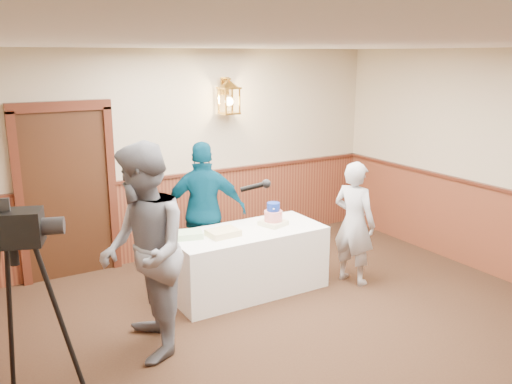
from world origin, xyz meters
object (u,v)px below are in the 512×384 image
tv_camera_rig (23,334)px  sheet_cake_yellow (223,233)px  assistant_p (205,212)px  tiered_cake (273,216)px  baker (354,223)px  display_table (247,261)px  sheet_cake_green (189,235)px  interviewer (143,252)px

tv_camera_rig → sheet_cake_yellow: bearing=47.7°
assistant_p → tiered_cake: bearing=160.2°
baker → assistant_p: bearing=38.9°
sheet_cake_yellow → tv_camera_rig: (-2.26, -1.23, -0.03)m
display_table → sheet_cake_green: (-0.68, 0.11, 0.41)m
tv_camera_rig → sheet_cake_green: bearing=54.9°
display_table → sheet_cake_yellow: sheet_cake_yellow is taller
tiered_cake → sheet_cake_yellow: (-0.69, -0.04, -0.07)m
assistant_p → tv_camera_rig: assistant_p is taller
sheet_cake_green → baker: 2.00m
display_table → assistant_p: 0.81m
tiered_cake → sheet_cake_yellow: size_ratio=0.99×
tiered_cake → tv_camera_rig: bearing=-156.7°
tiered_cake → sheet_cake_green: 1.05m
interviewer → baker: bearing=107.6°
assistant_p → interviewer: bearing=70.0°
display_table → tv_camera_rig: (-2.59, -1.26, 0.38)m
display_table → sheet_cake_green: sheet_cake_green is taller
tiered_cake → interviewer: 1.99m
sheet_cake_green → interviewer: (-0.80, -0.83, 0.21)m
display_table → tv_camera_rig: bearing=-154.0°
sheet_cake_yellow → sheet_cake_green: bearing=158.1°
sheet_cake_green → assistant_p: 0.64m
assistant_p → baker: bearing=169.1°
assistant_p → display_table: bearing=137.1°
tv_camera_rig → tiered_cake: bearing=42.4°
display_table → sheet_cake_green: 0.80m
assistant_p → tv_camera_rig: size_ratio=1.02×
interviewer → baker: (2.73, 0.29, -0.24)m
display_table → baker: baker is taller
sheet_cake_green → assistant_p: (0.42, 0.48, 0.08)m
assistant_p → tv_camera_rig: 2.98m
display_table → assistant_p: size_ratio=1.04×
sheet_cake_green → interviewer: bearing=-134.1°
sheet_cake_yellow → baker: (1.57, -0.40, -0.03)m
sheet_cake_yellow → tv_camera_rig: size_ratio=0.20×
interviewer → sheet_cake_yellow: bearing=132.2°
interviewer → assistant_p: interviewer is taller
sheet_cake_yellow → assistant_p: (0.07, 0.62, 0.08)m
interviewer → tv_camera_rig: 1.26m
tiered_cake → tv_camera_rig: size_ratio=0.20×
tv_camera_rig → baker: bearing=31.5°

